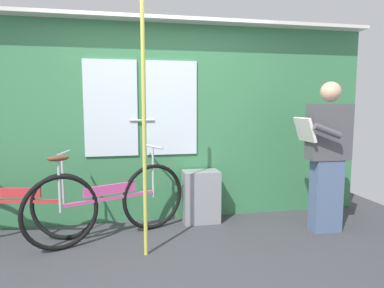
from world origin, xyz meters
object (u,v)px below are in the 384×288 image
(bicycle_near_door, at_px, (110,202))
(trash_bin_by_wall, at_px, (201,196))
(bicycle_leaning_behind, at_px, (13,205))
(passenger_reading_newspaper, at_px, (327,154))
(handrail_pole, at_px, (144,131))

(bicycle_near_door, xyz_separation_m, trash_bin_by_wall, (1.04, 0.32, -0.08))
(bicycle_leaning_behind, xyz_separation_m, passenger_reading_newspaper, (3.29, -0.39, 0.49))
(trash_bin_by_wall, bearing_deg, passenger_reading_newspaper, -23.66)
(passenger_reading_newspaper, xyz_separation_m, handrail_pole, (-1.98, -0.23, 0.30))
(passenger_reading_newspaper, distance_m, handrail_pole, 2.01)
(bicycle_near_door, relative_size, handrail_pole, 0.69)
(bicycle_near_door, bearing_deg, handrail_pole, -76.90)
(handrail_pole, bearing_deg, passenger_reading_newspaper, 6.51)
(trash_bin_by_wall, relative_size, handrail_pole, 0.26)
(trash_bin_by_wall, height_order, handrail_pole, handrail_pole)
(trash_bin_by_wall, bearing_deg, bicycle_near_door, -162.80)
(trash_bin_by_wall, xyz_separation_m, handrail_pole, (-0.70, -0.78, 0.85))
(bicycle_leaning_behind, xyz_separation_m, trash_bin_by_wall, (2.01, 0.17, -0.07))
(bicycle_near_door, height_order, trash_bin_by_wall, bicycle_near_door)
(bicycle_leaning_behind, bearing_deg, handrail_pole, -14.73)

